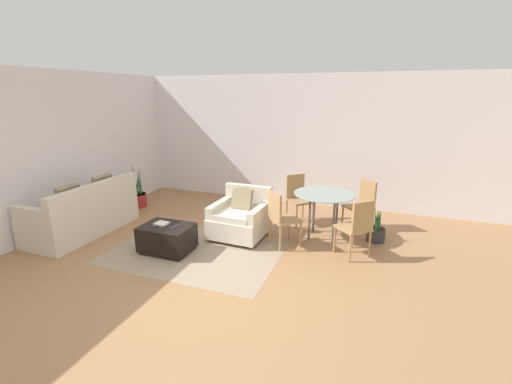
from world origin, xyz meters
TOP-DOWN VIEW (x-y plane):
  - ground_plane at (0.00, 0.00)m, footprint 20.00×20.00m
  - wall_back at (0.00, 3.95)m, footprint 12.00×0.06m
  - wall_left at (-3.20, 1.50)m, footprint 0.06×12.00m
  - area_rug at (-0.46, 0.95)m, footprint 2.58×1.84m
  - couch at (-2.65, 0.94)m, footprint 0.86×1.86m
  - armchair at (-0.05, 1.74)m, footprint 0.89×0.92m
  - ottoman at (-0.88, 0.80)m, footprint 0.76×0.56m
  - book_stack at (-0.98, 0.83)m, footprint 0.21×0.19m
  - tv_remote_primary at (-1.00, 0.75)m, footprint 0.11×0.17m
  - tv_remote_secondary at (-0.73, 0.81)m, footprint 0.08×0.15m
  - potted_plant at (-2.78, 2.45)m, footprint 0.42×0.42m
  - dining_table at (1.27, 2.17)m, footprint 1.01×1.01m
  - dining_chair_near_left at (0.69, 1.59)m, footprint 0.59×0.59m
  - dining_chair_near_right at (1.86, 1.59)m, footprint 0.59×0.59m
  - dining_chair_far_left at (0.69, 2.75)m, footprint 0.59×0.59m
  - dining_chair_far_right at (1.86, 2.75)m, footprint 0.59×0.59m
  - potted_plant_small at (2.12, 2.32)m, footprint 0.30×0.30m

SIDE VIEW (x-z plane):
  - ground_plane at x=0.00m, z-range 0.00..0.00m
  - area_rug at x=-0.46m, z-range 0.00..0.01m
  - potted_plant_small at x=2.12m, z-range -0.14..0.46m
  - potted_plant at x=-2.78m, z-range -0.28..0.69m
  - ottoman at x=-0.88m, z-range 0.02..0.44m
  - couch at x=-2.65m, z-range -0.15..0.80m
  - armchair at x=-0.05m, z-range -0.08..0.74m
  - tv_remote_primary at x=-1.00m, z-range 0.42..0.43m
  - tv_remote_secondary at x=-0.73m, z-range 0.42..0.43m
  - book_stack at x=-0.98m, z-range 0.42..0.44m
  - dining_chair_near_left at x=0.69m, z-range 0.07..0.97m
  - dining_chair_near_right at x=1.86m, z-range 0.07..0.97m
  - dining_chair_far_left at x=0.69m, z-range 0.07..0.97m
  - dining_chair_far_right at x=1.86m, z-range 0.07..0.97m
  - dining_table at x=1.27m, z-range 0.29..1.06m
  - wall_back at x=0.00m, z-range 0.00..2.75m
  - wall_left at x=-3.20m, z-range 0.00..2.75m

